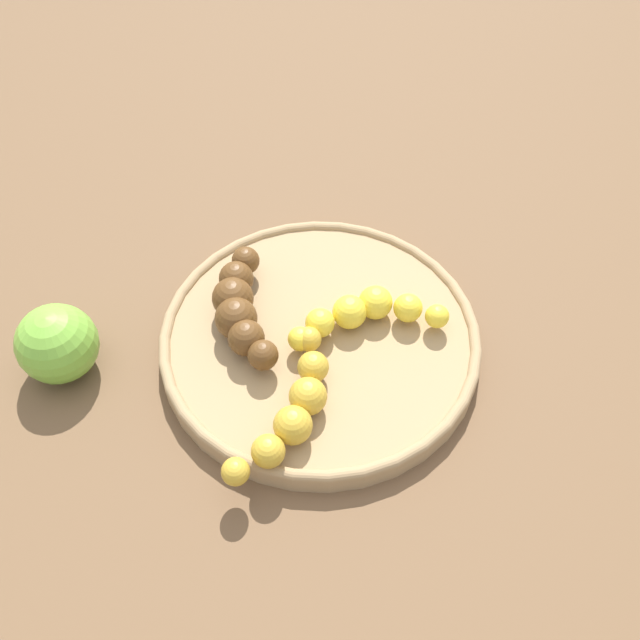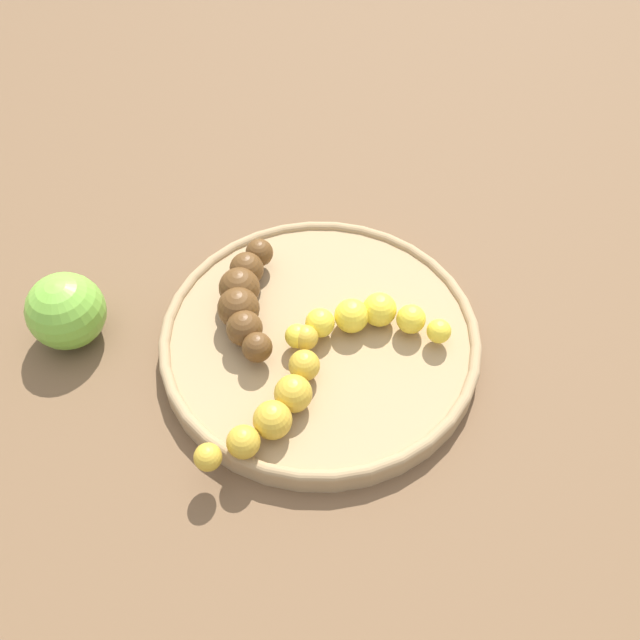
% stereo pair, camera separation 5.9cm
% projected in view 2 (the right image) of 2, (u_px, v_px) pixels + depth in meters
% --- Properties ---
extents(ground_plane, '(2.40, 2.40, 0.00)m').
position_uv_depth(ground_plane, '(320.00, 347.00, 0.62)').
color(ground_plane, brown).
extents(fruit_bowl, '(0.28, 0.28, 0.02)m').
position_uv_depth(fruit_bowl, '(320.00, 338.00, 0.61)').
color(fruit_bowl, '#A08259').
rests_on(fruit_bowl, ground_plane).
extents(banana_yellow, '(0.06, 0.14, 0.03)m').
position_uv_depth(banana_yellow, '(367.00, 319.00, 0.60)').
color(banana_yellow, yellow).
rests_on(banana_yellow, fruit_bowl).
extents(banana_overripe, '(0.13, 0.06, 0.04)m').
position_uv_depth(banana_overripe, '(244.00, 298.00, 0.61)').
color(banana_overripe, '#593819').
rests_on(banana_overripe, fruit_bowl).
extents(banana_spotted, '(0.11, 0.12, 0.03)m').
position_uv_depth(banana_spotted, '(276.00, 403.00, 0.54)').
color(banana_spotted, gold).
rests_on(banana_spotted, fruit_bowl).
extents(apple_green, '(0.07, 0.07, 0.07)m').
position_uv_depth(apple_green, '(66.00, 311.00, 0.60)').
color(apple_green, '#72B238').
rests_on(apple_green, ground_plane).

